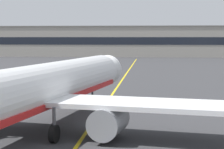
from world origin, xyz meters
The scene contains 4 objects.
taxiway_centreline centered at (0.00, 30.00, 0.00)m, with size 0.30×180.00×0.01m, color yellow.
airliner_foreground centered at (-4.18, 10.76, 3.37)m, with size 32.34×41.28×11.65m.
safety_cone_by_nose_gear centered at (-3.31, 25.84, 0.26)m, with size 0.44×0.44×0.55m.
terminal_building centered at (-1.91, 138.67, 5.87)m, with size 153.57×12.40×11.72m.
Camera 1 is at (4.65, -19.87, 7.57)m, focal length 65.74 mm.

